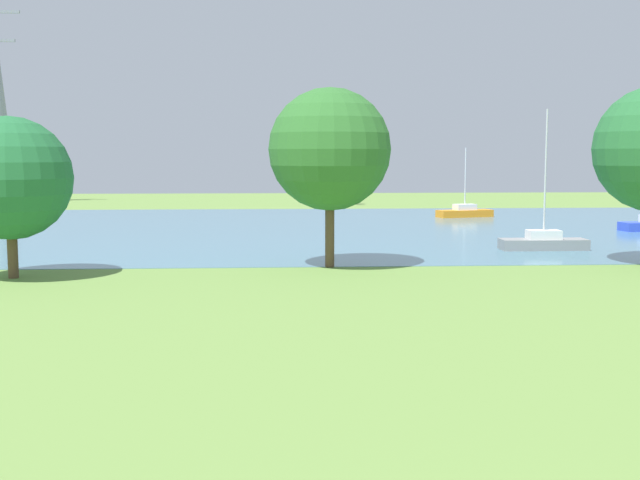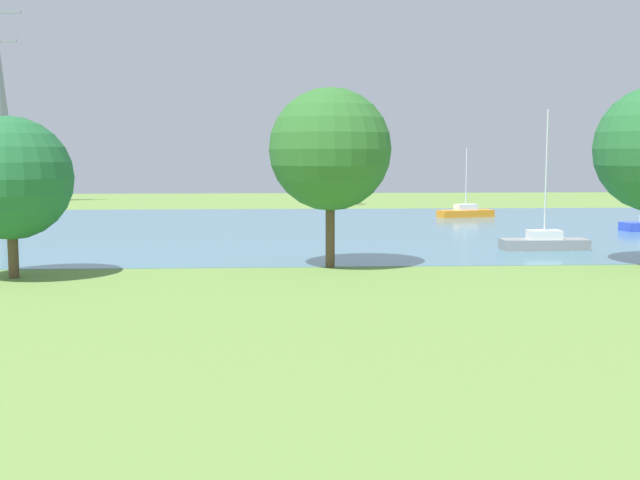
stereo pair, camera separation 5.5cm
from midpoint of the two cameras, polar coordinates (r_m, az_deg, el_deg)
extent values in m
plane|color=olive|center=(29.51, 2.29, -4.19)|extent=(160.00, 160.00, 0.00)
cube|color=teal|center=(57.21, -0.45, 0.88)|extent=(140.00, 40.00, 0.02)
cube|color=orange|center=(68.27, 10.42, 1.91)|extent=(5.03, 2.72, 0.60)
cube|color=white|center=(68.23, 10.42, 2.37)|extent=(2.03, 1.54, 0.50)
cylinder|color=silver|center=(68.12, 10.46, 4.38)|extent=(0.10, 0.10, 5.29)
cube|color=gray|center=(45.77, 15.85, -0.30)|extent=(4.82, 1.55, 0.60)
cube|color=white|center=(45.72, 15.87, 0.38)|extent=(1.81, 1.12, 0.50)
cylinder|color=silver|center=(45.51, 16.00, 4.59)|extent=(0.10, 0.10, 7.21)
cylinder|color=brown|center=(36.45, -21.44, -0.66)|extent=(0.44, 0.44, 2.47)
sphere|color=#246938|center=(36.24, -21.63, 4.20)|extent=(5.30, 5.30, 5.30)
cylinder|color=brown|center=(37.22, 0.67, 0.74)|extent=(0.44, 0.44, 3.55)
sphere|color=#306D2D|center=(37.06, 0.68, 6.59)|extent=(5.76, 5.76, 5.76)
camera|label=1|loc=(0.03, -90.06, -0.01)|focal=44.14mm
camera|label=2|loc=(0.03, 89.94, 0.01)|focal=44.14mm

